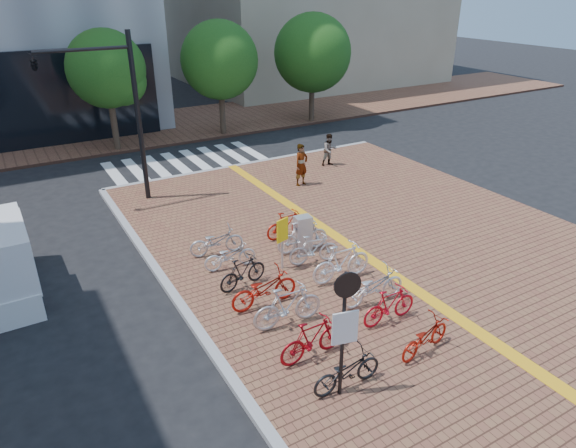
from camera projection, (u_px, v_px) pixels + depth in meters
ground at (348, 306)px, 14.10m from camera, size 120.00×120.00×0.00m
tactile_strip at (562, 388)px, 11.04m from camera, size 0.40×34.00×0.01m
kerb_north at (251, 164)px, 24.79m from camera, size 14.00×0.25×0.15m
far_sidewalk at (138, 130)px, 30.45m from camera, size 70.00×8.00×0.15m
crosswalk at (187, 162)px, 25.24m from camera, size 7.50×4.00×0.01m
street_trees at (237, 61)px, 28.25m from camera, size 16.20×4.60×6.35m
bike_0 at (347, 371)px, 10.90m from camera, size 1.68×0.61×0.88m
bike_1 at (312, 339)px, 11.74m from camera, size 1.75×0.56×1.04m
bike_2 at (288, 306)px, 12.85m from camera, size 1.91×0.67×1.13m
bike_3 at (264, 289)px, 13.68m from camera, size 1.93×0.67×1.01m
bike_4 at (243, 272)px, 14.52m from camera, size 1.63×0.73×0.94m
bike_5 at (230, 255)px, 15.50m from camera, size 1.67×0.73×0.85m
bike_6 at (216, 241)px, 16.28m from camera, size 1.81×0.87×0.91m
bike_7 at (425, 337)px, 11.95m from camera, size 1.71×0.84×0.86m
bike_8 at (390, 305)px, 13.01m from camera, size 1.64×0.46×0.98m
bike_9 at (373, 286)px, 13.79m from camera, size 1.95×0.78×1.00m
bike_10 at (341, 262)px, 14.82m from camera, size 1.96×0.61×1.16m
bike_11 at (314, 249)px, 15.73m from camera, size 1.67×0.77×0.97m
bike_12 at (303, 236)px, 16.44m from camera, size 1.81×0.66×1.06m
bike_13 at (287, 224)px, 17.36m from camera, size 1.60×0.48×0.95m
pedestrian_a at (301, 165)px, 21.68m from camera, size 0.73×0.55×1.80m
pedestrian_b at (330, 150)px, 24.08m from camera, size 0.78×0.63×1.51m
utility_box at (303, 233)px, 16.52m from camera, size 0.57×0.44×1.17m
yellow_sign at (283, 235)px, 15.15m from camera, size 0.44×0.18×1.67m
notice_sign at (345, 321)px, 10.07m from camera, size 0.55×0.19×3.01m
traffic_light_pole at (93, 91)px, 18.17m from camera, size 3.44×1.32×6.40m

